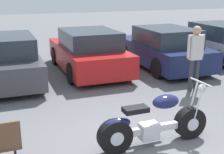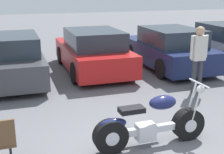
# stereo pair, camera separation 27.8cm
# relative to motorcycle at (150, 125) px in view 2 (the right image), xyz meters

# --- Properties ---
(ground_plane) EXTENTS (60.00, 60.00, 0.00)m
(ground_plane) POSITION_rel_motorcycle_xyz_m (-0.24, -0.25, -0.41)
(ground_plane) COLOR slate
(motorcycle) EXTENTS (2.15, 0.62, 1.10)m
(motorcycle) POSITION_rel_motorcycle_xyz_m (0.00, 0.00, 0.00)
(motorcycle) COLOR black
(motorcycle) RESTS_ON ground_plane
(parked_car_dark_grey) EXTENTS (1.95, 4.23, 1.42)m
(parked_car_dark_grey) POSITION_rel_motorcycle_xyz_m (-2.29, 5.14, 0.26)
(parked_car_dark_grey) COLOR #3D3D42
(parked_car_dark_grey) RESTS_ON ground_plane
(parked_car_red) EXTENTS (1.95, 4.23, 1.42)m
(parked_car_red) POSITION_rel_motorcycle_xyz_m (0.38, 5.39, 0.26)
(parked_car_red) COLOR red
(parked_car_red) RESTS_ON ground_plane
(parked_car_navy) EXTENTS (1.95, 4.23, 1.42)m
(parked_car_navy) POSITION_rel_motorcycle_xyz_m (3.05, 5.04, 0.26)
(parked_car_navy) COLOR #19234C
(parked_car_navy) RESTS_ON ground_plane
(person_standing) EXTENTS (0.52, 0.24, 1.79)m
(person_standing) POSITION_rel_motorcycle_xyz_m (2.50, 2.37, 0.67)
(person_standing) COLOR #38383D
(person_standing) RESTS_ON ground_plane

